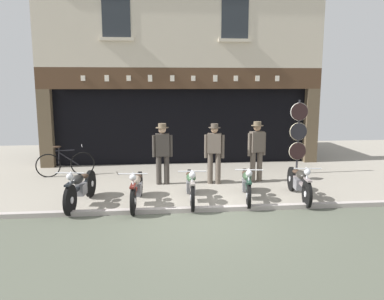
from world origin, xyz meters
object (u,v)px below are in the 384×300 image
(motorcycle_left, at_px, (81,187))
(motorcycle_center_left, at_px, (137,187))
(motorcycle_center, at_px, (191,185))
(salesman_left, at_px, (162,151))
(motorcycle_right, at_px, (299,182))
(leaning_bicycle, at_px, (65,163))
(salesman_right, at_px, (257,148))
(shopkeeper_center, at_px, (214,151))
(tyre_sign_pole, at_px, (298,132))
(advert_board_near, at_px, (116,113))
(motorcycle_center_right, at_px, (247,183))

(motorcycle_left, bearing_deg, motorcycle_center_left, -174.44)
(motorcycle_center, bearing_deg, motorcycle_center_left, 7.31)
(motorcycle_left, distance_m, salesman_left, 2.65)
(motorcycle_left, bearing_deg, motorcycle_right, -170.80)
(leaning_bicycle, bearing_deg, motorcycle_center, 38.02)
(salesman_right, bearing_deg, shopkeeper_center, -8.39)
(motorcycle_center, relative_size, salesman_left, 1.20)
(shopkeeper_center, relative_size, salesman_right, 0.98)
(shopkeeper_center, xyz_separation_m, tyre_sign_pole, (2.76, 0.94, 0.36))
(motorcycle_left, distance_m, motorcycle_center, 2.55)
(advert_board_near, bearing_deg, tyre_sign_pole, -19.42)
(motorcycle_left, xyz_separation_m, motorcycle_center_right, (3.91, 0.06, -0.02))
(shopkeeper_center, bearing_deg, motorcycle_left, 39.29)
(shopkeeper_center, xyz_separation_m, salesman_right, (1.24, 0.11, 0.02))
(motorcycle_center_right, bearing_deg, tyre_sign_pole, -121.44)
(motorcycle_right, relative_size, shopkeeper_center, 1.21)
(motorcycle_center_right, height_order, motorcycle_right, motorcycle_right)
(salesman_left, bearing_deg, motorcycle_center, 109.15)
(motorcycle_right, height_order, advert_board_near, advert_board_near)
(motorcycle_center, relative_size, motorcycle_center_right, 1.02)
(tyre_sign_pole, bearing_deg, motorcycle_center_right, -131.09)
(motorcycle_center, bearing_deg, leaning_bicycle, -37.69)
(advert_board_near, relative_size, leaning_bicycle, 0.62)
(salesman_left, height_order, tyre_sign_pole, tyre_sign_pole)
(motorcycle_left, bearing_deg, advert_board_near, -86.08)
(motorcycle_center_right, relative_size, salesman_right, 1.16)
(motorcycle_center_right, height_order, shopkeeper_center, shopkeeper_center)
(salesman_left, xyz_separation_m, tyre_sign_pole, (4.20, 0.87, 0.35))
(motorcycle_center_left, height_order, advert_board_near, advert_board_near)
(motorcycle_center_left, bearing_deg, motorcycle_center, -171.34)
(salesman_right, xyz_separation_m, leaning_bicycle, (-5.60, 1.26, -0.58))
(motorcycle_center_left, xyz_separation_m, motorcycle_center, (1.27, 0.10, 0.00))
(motorcycle_center, height_order, tyre_sign_pole, tyre_sign_pole)
(motorcycle_center, distance_m, shopkeeper_center, 1.90)
(motorcycle_center_left, bearing_deg, advert_board_near, -75.57)
(motorcycle_right, bearing_deg, shopkeeper_center, -35.91)
(motorcycle_center_left, xyz_separation_m, salesman_left, (0.65, 1.82, 0.54))
(motorcycle_right, distance_m, advert_board_near, 6.78)
(salesman_left, xyz_separation_m, advert_board_near, (-1.52, 2.88, 0.83))
(shopkeeper_center, bearing_deg, advert_board_near, -32.10)
(motorcycle_center_right, relative_size, salesman_left, 1.18)
(tyre_sign_pole, xyz_separation_m, advert_board_near, (-5.72, 2.02, 0.48))
(salesman_left, xyz_separation_m, leaning_bicycle, (-2.92, 1.29, -0.57))
(salesman_left, height_order, shopkeeper_center, salesman_left)
(advert_board_near, xyz_separation_m, leaning_bicycle, (-1.41, -1.59, -1.40))
(salesman_left, distance_m, advert_board_near, 3.36)
(motorcycle_center_left, distance_m, tyre_sign_pole, 5.61)
(salesman_right, height_order, leaning_bicycle, salesman_right)
(salesman_right, bearing_deg, salesman_left, -12.87)
(leaning_bicycle, bearing_deg, motorcycle_left, 6.50)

